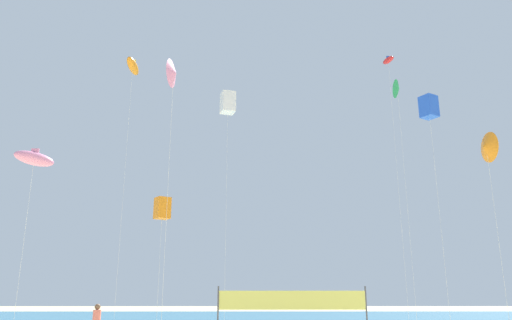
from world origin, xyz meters
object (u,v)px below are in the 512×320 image
Objects in this scene: kite_pink_delta at (174,74)px; kite_orange_delta at (486,147)px; kite_orange_box at (162,208)px; kite_white_box at (228,103)px; volleyball_net at (292,302)px; kite_green_delta at (397,89)px; kite_orange_inflatable at (133,66)px; kite_red_inflatable at (388,61)px; kite_blue_box at (429,107)px; beachgoer_coral_shirt at (96,320)px; kite_pink_inflatable at (34,159)px.

kite_orange_delta is at bearing 6.74° from kite_pink_delta.
kite_orange_delta is (17.88, -9.34, 1.52)m from kite_orange_box.
kite_white_box reaches higher than kite_orange_delta.
volleyball_net is at bearing -65.90° from kite_white_box.
kite_orange_delta is at bearing -27.58° from kite_orange_box.
kite_green_delta is (11.95, -2.30, 0.10)m from kite_white_box.
volleyball_net is 12.66m from kite_orange_box.
kite_orange_delta is (20.73, -9.80, -9.26)m from kite_orange_inflatable.
kite_red_inflatable is 1.99× the size of kite_orange_delta.
kite_orange_box is (-2.34, 11.17, -4.64)m from kite_pink_delta.
volleyball_net is at bearing 170.37° from kite_orange_delta.
kite_red_inflatable is 1.45× the size of kite_blue_box.
kite_orange_inflatable reaches higher than kite_green_delta.
kite_blue_box is at bearing 15.69° from volleyball_net.
kite_blue_box is at bearing 104.87° from kite_orange_delta.
kite_orange_delta is at bearing -9.63° from volleyball_net.
kite_green_delta is (16.23, -1.42, 8.15)m from kite_orange_box.
kite_red_inflatable is at bearing 46.79° from volleyball_net.
kite_green_delta is 1.21× the size of kite_blue_box.
kite_blue_box is at bearing -9.10° from beachgoer_coral_shirt.
kite_pink_delta is at bearing -20.94° from kite_pink_inflatable.
kite_orange_delta is (1.09, -4.10, -3.78)m from kite_blue_box.
kite_blue_box reaches higher than kite_orange_box.
kite_orange_inflatable is at bearing 114.04° from kite_pink_delta.
kite_pink_inflatable is at bearing -162.20° from kite_green_delta.
beachgoer_coral_shirt is 0.08× the size of kite_orange_inflatable.
kite_orange_inflatable is 1.40× the size of kite_blue_box.
beachgoer_coral_shirt is 0.12× the size of kite_pink_delta.
kite_red_inflatable is (8.49, 9.04, 17.67)m from volleyball_net.
kite_orange_box is at bearing 58.00° from kite_pink_inflatable.
kite_red_inflatable reaches higher than kite_orange_box.
kite_red_inflatable reaches higher than kite_pink_delta.
volleyball_net is 0.45× the size of kite_white_box.
kite_orange_box is 0.51× the size of kite_green_delta.
volleyball_net is 0.74× the size of kite_orange_delta.
kite_orange_inflatable is 21.18m from kite_blue_box.
volleyball_net is 12.58m from kite_pink_delta.
kite_white_box reaches higher than volleyball_net.
kite_orange_box is 18.37m from kite_blue_box.
kite_orange_inflatable reaches higher than beachgoer_coral_shirt.
kite_red_inflatable is at bearing 4.69° from kite_orange_box.
kite_orange_inflatable is (-1.78, 9.37, 17.53)m from beachgoer_coral_shirt.
kite_pink_delta is 0.79× the size of kite_green_delta.
kite_white_box reaches higher than kite_pink_inflatable.
kite_blue_box reaches higher than volleyball_net.
kite_pink_delta is at bearing -78.17° from kite_orange_box.
volleyball_net is at bearing -142.37° from kite_green_delta.
volleyball_net is 16.86m from kite_white_box.
kite_white_box is at bearing -177.74° from kite_red_inflatable.
kite_green_delta reaches higher than kite_pink_delta.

